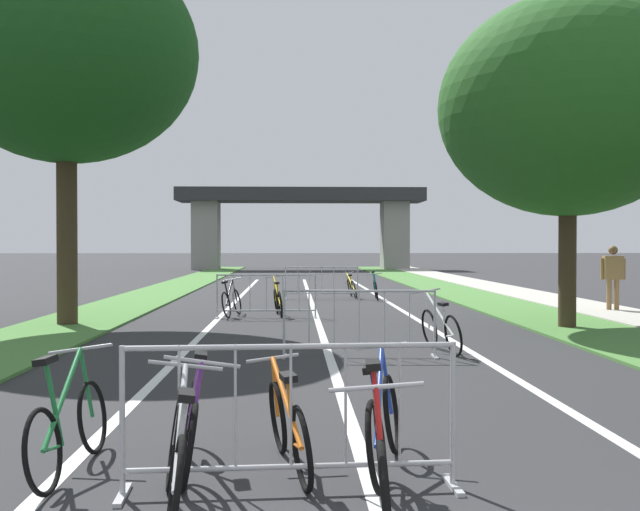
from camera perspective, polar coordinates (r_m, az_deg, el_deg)
The scene contains 25 objects.
grass_verge_left at distance 26.88m, azimuth -12.41°, elevation -2.85°, with size 2.24×60.10×0.05m, color #477A38.
grass_verge_right at distance 27.11m, azimuth 10.50°, elevation -2.81°, with size 2.24×60.10×0.05m, color #477A38.
sidewalk_path_right at distance 27.64m, azimuth 14.75°, elevation -2.72°, with size 1.94×60.10×0.08m, color #ADA89E.
lane_stripe_center at distance 19.28m, azimuth -0.44°, elevation -4.34°, with size 0.14×34.77×0.01m, color silver.
lane_stripe_right_lane at distance 19.49m, azimuth 6.44°, elevation -4.29°, with size 0.14×34.77×0.01m, color silver.
lane_stripe_left_lane at distance 19.36m, azimuth -7.37°, elevation -4.33°, with size 0.14×34.77×0.01m, color silver.
overpass_bridge at distance 51.54m, azimuth -1.51°, elevation 3.42°, with size 17.18×3.77×5.68m.
tree_left_pine_far at distance 17.09m, azimuth -19.17°, elevation 14.74°, with size 5.62×5.62×8.27m.
tree_right_oak_near at distance 16.23m, azimuth 18.76°, elevation 10.91°, with size 5.34×5.34×6.87m.
crowd_barrier_nearest at distance 5.29m, azimuth -2.28°, elevation -12.57°, with size 2.41×0.56×1.05m.
crowd_barrier_second at distance 11.39m, azimuth 3.08°, elevation -5.34°, with size 2.41×0.56×1.05m.
crowd_barrier_third at distance 17.46m, azimuth -4.20°, elevation -3.18°, with size 2.40×0.48×1.05m.
crowd_barrier_fourth at distance 23.59m, azimuth 0.14°, elevation -2.13°, with size 2.41×0.54×1.05m.
bicycle_yellow_0 at distance 17.99m, azimuth -3.29°, elevation -3.58°, with size 0.49×1.63×0.99m.
bicycle_red_1 at distance 4.90m, azimuth 4.80°, elevation -15.58°, with size 0.55×1.70×0.96m.
bicycle_purple_2 at distance 5.91m, azimuth -10.04°, elevation -12.76°, with size 0.60×1.62×0.96m.
bicycle_orange_3 at distance 5.79m, azimuth -2.49°, elevation -13.15°, with size 0.56×1.60×0.84m.
bicycle_green_4 at distance 6.06m, azimuth -18.98°, elevation -12.42°, with size 0.53×1.64×0.93m.
bicycle_teal_5 at distance 23.31m, azimuth 4.35°, elevation -2.59°, with size 0.51×1.59×0.91m.
bicycle_white_6 at distance 12.11m, azimuth 9.37°, elevation -5.67°, with size 0.64×1.70×1.02m.
bicycle_blue_7 at distance 5.78m, azimuth 5.00°, elevation -12.95°, with size 0.53×1.67×0.95m.
bicycle_black_8 at distance 17.98m, azimuth -6.92°, elevation -3.57°, with size 0.48×1.68×0.94m.
bicycle_silver_9 at distance 4.94m, azimuth -11.20°, elevation -15.33°, with size 0.52×1.69×0.95m.
bicycle_yellow_10 at distance 24.18m, azimuth 2.47°, elevation -2.48°, with size 0.51×1.59×0.85m.
pedestrian_waiting at distance 20.19m, azimuth 21.86°, elevation -1.19°, with size 0.62×0.35×1.72m.
Camera 1 is at (-0.57, -1.81, 1.75)m, focal length 41.08 mm.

